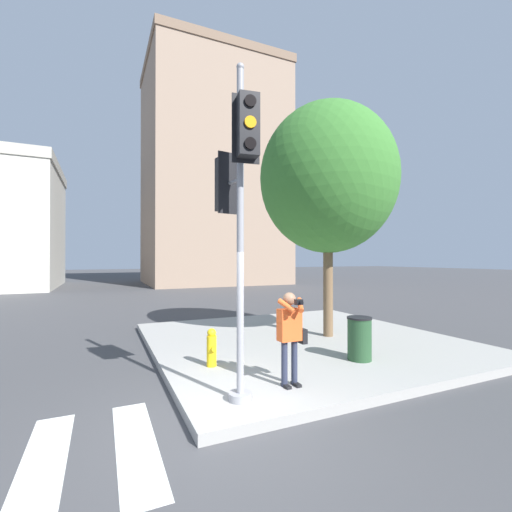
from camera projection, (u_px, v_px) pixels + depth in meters
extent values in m
plane|color=#424244|center=(223.00, 423.00, 4.97)|extent=(160.00, 160.00, 0.00)
cube|color=#9E9B96|center=(301.00, 341.00, 9.60)|extent=(8.00, 8.00, 0.17)
cube|color=silver|center=(136.00, 444.00, 4.41)|extent=(0.50, 2.55, 0.01)
cube|color=silver|center=(43.00, 464.00, 3.98)|extent=(0.50, 2.55, 0.01)
cylinder|color=#939399|center=(240.00, 396.00, 5.36)|extent=(0.37, 0.37, 0.12)
cylinder|color=#939399|center=(240.00, 230.00, 5.38)|extent=(0.11, 0.11, 5.10)
sphere|color=#939399|center=(240.00, 67.00, 5.40)|extent=(0.12, 0.12, 0.12)
cylinder|color=#939399|center=(234.00, 182.00, 5.57)|extent=(0.10, 0.31, 0.05)
cube|color=black|center=(226.00, 185.00, 5.80)|extent=(0.33, 0.28, 0.90)
cube|color=black|center=(230.00, 183.00, 5.69)|extent=(0.42, 0.09, 1.02)
cylinder|color=black|center=(222.00, 169.00, 5.91)|extent=(0.17, 0.06, 0.17)
cylinder|color=orange|center=(222.00, 186.00, 5.91)|extent=(0.17, 0.06, 0.17)
cylinder|color=black|center=(222.00, 203.00, 5.91)|extent=(0.17, 0.06, 0.17)
cylinder|color=#939399|center=(243.00, 132.00, 5.19)|extent=(0.10, 0.31, 0.05)
cube|color=black|center=(248.00, 126.00, 4.93)|extent=(0.33, 0.28, 0.90)
cube|color=black|center=(246.00, 129.00, 5.05)|extent=(0.42, 0.09, 1.02)
cylinder|color=black|center=(250.00, 101.00, 4.80)|extent=(0.17, 0.05, 0.17)
cylinder|color=orange|center=(250.00, 122.00, 4.80)|extent=(0.17, 0.05, 0.17)
cylinder|color=black|center=(250.00, 143.00, 4.79)|extent=(0.17, 0.05, 0.17)
cube|color=black|center=(286.00, 386.00, 5.90)|extent=(0.09, 0.24, 0.05)
cube|color=black|center=(296.00, 384.00, 5.98)|extent=(0.09, 0.24, 0.05)
cylinder|color=#282D42|center=(284.00, 364.00, 5.95)|extent=(0.11, 0.11, 0.78)
cylinder|color=#282D42|center=(294.00, 362.00, 6.04)|extent=(0.11, 0.11, 0.78)
cube|color=#E55623|center=(289.00, 325.00, 6.00)|extent=(0.40, 0.22, 0.56)
sphere|color=#8C664C|center=(289.00, 299.00, 6.00)|extent=(0.23, 0.23, 0.23)
cube|color=black|center=(299.00, 302.00, 5.72)|extent=(0.12, 0.10, 0.09)
cylinder|color=black|center=(301.00, 303.00, 5.66)|extent=(0.06, 0.08, 0.06)
cylinder|color=#E55623|center=(287.00, 306.00, 5.82)|extent=(0.23, 0.35, 0.24)
cylinder|color=#E55623|center=(300.00, 305.00, 5.93)|extent=(0.23, 0.35, 0.24)
cube|color=black|center=(302.00, 336.00, 6.13)|extent=(0.10, 0.20, 0.26)
cylinder|color=brown|center=(328.00, 281.00, 9.83)|extent=(0.27, 0.27, 3.17)
ellipsoid|color=#38752D|center=(328.00, 178.00, 9.86)|extent=(3.91, 3.91, 4.30)
cylinder|color=yellow|center=(212.00, 351.00, 7.06)|extent=(0.20, 0.20, 0.63)
sphere|color=yellow|center=(212.00, 333.00, 7.06)|extent=(0.18, 0.18, 0.18)
cylinder|color=yellow|center=(213.00, 349.00, 6.94)|extent=(0.09, 0.06, 0.09)
cylinder|color=#234728|center=(359.00, 339.00, 7.51)|extent=(0.51, 0.51, 0.90)
cylinder|color=black|center=(359.00, 318.00, 7.51)|extent=(0.54, 0.54, 0.04)
cube|color=gray|center=(212.00, 179.00, 34.29)|extent=(12.65, 11.07, 20.77)
cube|color=#7A604C|center=(213.00, 72.00, 34.37)|extent=(12.85, 11.27, 0.80)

